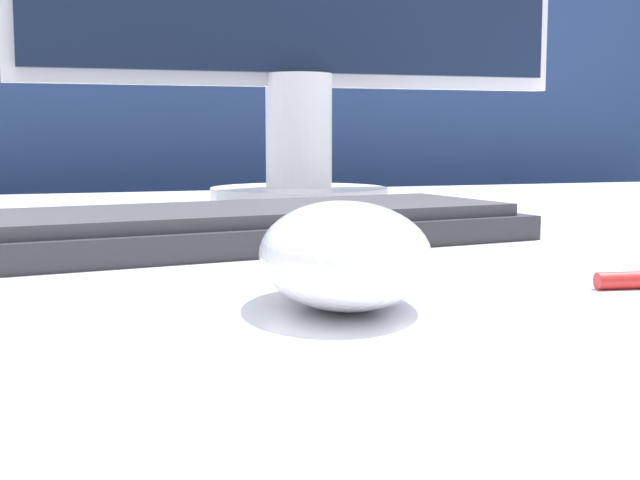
# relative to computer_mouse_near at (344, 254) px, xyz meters

# --- Properties ---
(partition_panel) EXTENTS (5.00, 0.03, 1.08)m
(partition_panel) POSITION_rel_computer_mouse_near_xyz_m (0.04, 0.88, -0.25)
(partition_panel) COLOR navy
(partition_panel) RESTS_ON ground_plane
(computer_mouse_near) EXTENTS (0.09, 0.12, 0.04)m
(computer_mouse_near) POSITION_rel_computer_mouse_near_xyz_m (0.00, 0.00, 0.00)
(computer_mouse_near) COLOR white
(computer_mouse_near) RESTS_ON desk
(keyboard) EXTENTS (0.47, 0.20, 0.02)m
(keyboard) POSITION_rel_computer_mouse_near_xyz_m (-0.04, 0.20, -0.01)
(keyboard) COLOR #28282D
(keyboard) RESTS_ON desk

